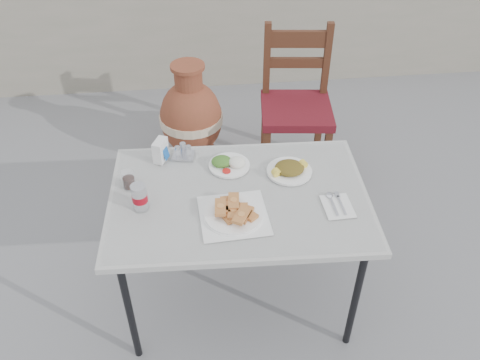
{
  "coord_description": "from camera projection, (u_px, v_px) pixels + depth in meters",
  "views": [
    {
      "loc": [
        -0.3,
        -1.67,
        2.24
      ],
      "look_at": [
        -0.1,
        0.11,
        0.76
      ],
      "focal_mm": 38.0,
      "sensor_mm": 36.0,
      "label": 1
    }
  ],
  "objects": [
    {
      "name": "cutlery_napkin",
      "position": [
        336.0,
        204.0,
        2.25
      ],
      "size": [
        0.13,
        0.18,
        0.01
      ],
      "rotation": [
        0.0,
        0.0,
        0.03
      ],
      "color": "white",
      "rests_on": "cafe_table"
    },
    {
      "name": "back_wall",
      "position": [
        220.0,
        15.0,
        4.26
      ],
      "size": [
        6.0,
        0.25,
        1.2
      ],
      "primitive_type": "cube",
      "color": "gray",
      "rests_on": "ground"
    },
    {
      "name": "napkin_holder",
      "position": [
        161.0,
        150.0,
        2.48
      ],
      "size": [
        0.08,
        0.1,
        0.11
      ],
      "rotation": [
        0.0,
        0.0,
        -0.41
      ],
      "color": "white",
      "rests_on": "cafe_table"
    },
    {
      "name": "salad_chopped_plate",
      "position": [
        289.0,
        169.0,
        2.42
      ],
      "size": [
        0.22,
        0.22,
        0.05
      ],
      "color": "white",
      "rests_on": "cafe_table"
    },
    {
      "name": "ground",
      "position": [
        260.0,
        301.0,
        2.73
      ],
      "size": [
        80.0,
        80.0,
        0.0
      ],
      "primitive_type": "plane",
      "color": "slate",
      "rests_on": "ground"
    },
    {
      "name": "soda_can",
      "position": [
        140.0,
        197.0,
        2.2
      ],
      "size": [
        0.07,
        0.07,
        0.12
      ],
      "color": "silver",
      "rests_on": "cafe_table"
    },
    {
      "name": "pide_plate",
      "position": [
        234.0,
        211.0,
        2.18
      ],
      "size": [
        0.31,
        0.31,
        0.06
      ],
      "rotation": [
        0.0,
        0.0,
        0.05
      ],
      "color": "white",
      "rests_on": "cafe_table"
    },
    {
      "name": "cafe_table",
      "position": [
        239.0,
        203.0,
        2.34
      ],
      "size": [
        1.21,
        0.85,
        0.72
      ],
      "rotation": [
        0.0,
        0.0,
        -0.04
      ],
      "color": "black",
      "rests_on": "ground"
    },
    {
      "name": "cola_glass",
      "position": [
        129.0,
        180.0,
        2.33
      ],
      "size": [
        0.06,
        0.06,
        0.09
      ],
      "color": "white",
      "rests_on": "cafe_table"
    },
    {
      "name": "salad_rice_plate",
      "position": [
        229.0,
        163.0,
        2.46
      ],
      "size": [
        0.2,
        0.2,
        0.05
      ],
      "color": "white",
      "rests_on": "cafe_table"
    },
    {
      "name": "condiment_caddy",
      "position": [
        183.0,
        153.0,
        2.51
      ],
      "size": [
        0.12,
        0.1,
        0.08
      ],
      "rotation": [
        0.0,
        0.0,
        -0.18
      ],
      "color": "silver",
      "rests_on": "cafe_table"
    },
    {
      "name": "chair",
      "position": [
        296.0,
        104.0,
        3.29
      ],
      "size": [
        0.5,
        0.5,
        1.01
      ],
      "rotation": [
        0.0,
        0.0,
        -0.12
      ],
      "color": "#331C0E",
      "rests_on": "ground"
    },
    {
      "name": "terracotta_urn",
      "position": [
        191.0,
        119.0,
        3.48
      ],
      "size": [
        0.43,
        0.43,
        0.76
      ],
      "color": "brown",
      "rests_on": "ground"
    }
  ]
}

